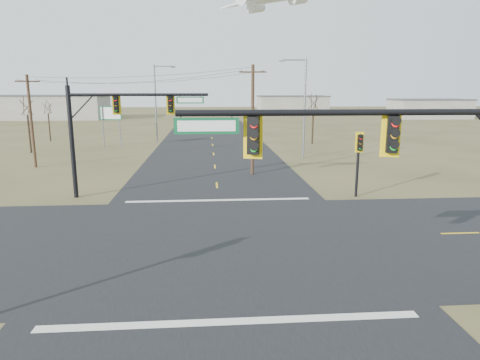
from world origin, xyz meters
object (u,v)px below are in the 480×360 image
at_px(bare_tree_a, 27,106).
at_px(utility_pole_near, 253,119).
at_px(pedestal_signal_ne, 359,150).
at_px(streetlight_a, 303,103).
at_px(mast_arm_far, 115,118).
at_px(mast_arm_near, 400,158).
at_px(utility_pole_far, 31,120).
at_px(bare_tree_c, 314,102).
at_px(bare_tree_b, 48,107).
at_px(streetlight_c, 157,99).
at_px(highway_sign, 111,118).

bearing_deg(bare_tree_a, utility_pole_near, -31.20).
height_order(pedestal_signal_ne, streetlight_a, streetlight_a).
xyz_separation_m(mast_arm_far, utility_pole_near, (9.78, 7.01, -0.57)).
height_order(mast_arm_near, mast_arm_far, mast_arm_far).
xyz_separation_m(pedestal_signal_ne, utility_pole_near, (-6.23, 8.35, 1.53)).
xyz_separation_m(utility_pole_far, bare_tree_a, (-4.17, 9.65, 0.91)).
height_order(mast_arm_near, pedestal_signal_ne, mast_arm_near).
bearing_deg(bare_tree_c, utility_pole_near, -116.54).
relative_size(mast_arm_far, utility_pole_far, 1.08).
relative_size(streetlight_a, bare_tree_a, 1.52).
distance_m(mast_arm_far, bare_tree_c, 33.97).
distance_m(bare_tree_b, bare_tree_c, 36.50).
height_order(mast_arm_near, utility_pole_near, utility_pole_near).
bearing_deg(mast_arm_near, utility_pole_far, 143.85).
distance_m(utility_pole_far, bare_tree_a, 10.55).
bearing_deg(streetlight_c, utility_pole_near, -83.54).
relative_size(utility_pole_near, utility_pole_far, 1.08).
bearing_deg(bare_tree_b, mast_arm_near, -61.07).
distance_m(utility_pole_near, streetlight_c, 25.52).
height_order(mast_arm_near, highway_sign, mast_arm_near).
bearing_deg(highway_sign, bare_tree_b, 151.99).
bearing_deg(utility_pole_far, utility_pole_near, -13.83).
xyz_separation_m(utility_pole_far, highway_sign, (4.14, 13.75, -0.74)).
xyz_separation_m(pedestal_signal_ne, bare_tree_b, (-32.07, 34.45, 1.54)).
xyz_separation_m(pedestal_signal_ne, highway_sign, (-21.91, 26.98, 0.46)).
relative_size(mast_arm_far, utility_pole_near, 1.00).
bearing_deg(mast_arm_far, highway_sign, 88.87).
xyz_separation_m(mast_arm_near, streetlight_a, (4.31, 32.44, 0.58)).
height_order(mast_arm_far, highway_sign, mast_arm_far).
xyz_separation_m(utility_pole_near, bare_tree_a, (-23.98, 14.52, 0.58)).
distance_m(mast_arm_far, pedestal_signal_ne, 16.20).
bearing_deg(pedestal_signal_ne, bare_tree_a, 147.78).
xyz_separation_m(mast_arm_far, bare_tree_a, (-14.20, 21.53, 0.00)).
relative_size(utility_pole_far, highway_sign, 1.65).
bearing_deg(bare_tree_b, utility_pole_far, -74.16).
height_order(mast_arm_near, streetlight_c, streetlight_c).
height_order(utility_pole_far, highway_sign, utility_pole_far).
relative_size(utility_pole_far, streetlight_a, 0.82).
height_order(mast_arm_far, bare_tree_a, mast_arm_far).
height_order(streetlight_a, bare_tree_b, streetlight_a).
xyz_separation_m(utility_pole_near, bare_tree_c, (10.22, 20.46, 0.79)).
relative_size(mast_arm_far, pedestal_signal_ne, 2.07).
relative_size(highway_sign, bare_tree_a, 0.76).
relative_size(bare_tree_b, bare_tree_c, 0.84).
bearing_deg(utility_pole_near, streetlight_c, 114.17).
xyz_separation_m(highway_sign, streetlight_a, (21.78, -10.07, 2.08)).
bearing_deg(pedestal_signal_ne, highway_sign, 133.99).
bearing_deg(utility_pole_near, utility_pole_far, 166.17).
xyz_separation_m(mast_arm_near, highway_sign, (-17.47, 42.52, -1.49)).
bearing_deg(bare_tree_a, highway_sign, 26.29).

